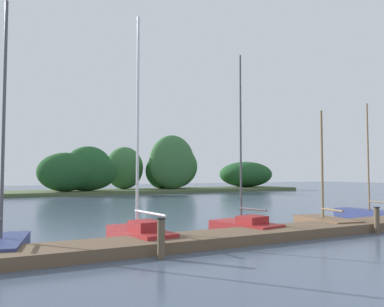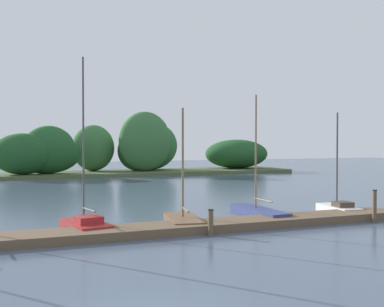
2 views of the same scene
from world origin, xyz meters
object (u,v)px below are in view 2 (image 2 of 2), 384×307
object	(u,v)px
sailboat_6	(338,207)
mooring_piling_3	(375,206)
sailboat_5	(257,211)
mooring_piling_2	(211,222)
sailboat_3	(85,224)
sailboat_4	(183,220)

from	to	relation	value
sailboat_6	mooring_piling_3	xyz separation A→B (m)	(-0.21, -2.78, 0.45)
sailboat_5	mooring_piling_3	world-z (taller)	sailboat_5
mooring_piling_2	sailboat_3	bearing A→B (deg)	150.26
sailboat_6	sailboat_4	bearing A→B (deg)	98.20
sailboat_6	sailboat_3	bearing A→B (deg)	96.84
sailboat_3	mooring_piling_2	xyz separation A→B (m)	(4.53, -2.59, 0.20)
sailboat_6	mooring_piling_2	world-z (taller)	sailboat_6
sailboat_4	mooring_piling_2	world-z (taller)	sailboat_4
sailboat_3	sailboat_6	size ratio (longest dim) A/B	1.37
mooring_piling_2	mooring_piling_3	distance (m)	8.26
sailboat_6	mooring_piling_2	size ratio (longest dim) A/B	5.00
mooring_piling_2	mooring_piling_3	xyz separation A→B (m)	(8.25, -0.04, 0.23)
sailboat_5	sailboat_6	bearing A→B (deg)	-96.57
sailboat_4	mooring_piling_3	xyz separation A→B (m)	(8.52, -2.48, 0.49)
sailboat_3	mooring_piling_3	size ratio (longest dim) A/B	4.79
sailboat_4	sailboat_6	world-z (taller)	sailboat_6
mooring_piling_3	sailboat_5	bearing A→B (deg)	143.41
sailboat_4	mooring_piling_3	size ratio (longest dim) A/B	3.46
mooring_piling_2	sailboat_5	bearing A→B (deg)	39.30
sailboat_4	mooring_piling_3	distance (m)	8.89
sailboat_5	mooring_piling_2	distance (m)	5.04
sailboat_3	sailboat_5	world-z (taller)	sailboat_3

